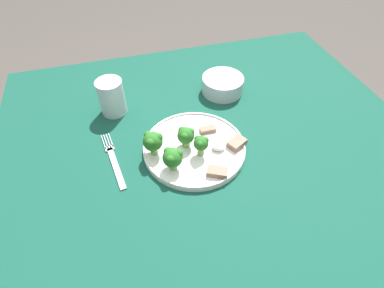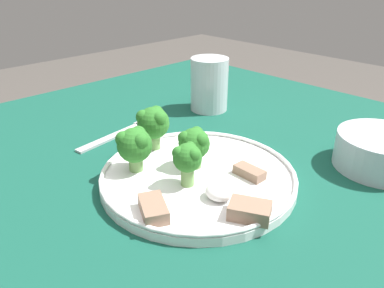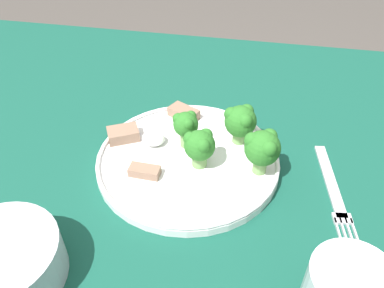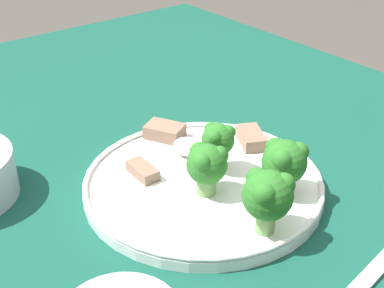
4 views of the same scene
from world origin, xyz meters
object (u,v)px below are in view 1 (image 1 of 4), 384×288
object	(u,v)px
fork	(114,160)
drinking_glass	(112,99)
cream_bowl	(222,85)
dinner_plate	(194,148)

from	to	relation	value
fork	drinking_glass	world-z (taller)	drinking_glass
cream_bowl	drinking_glass	world-z (taller)	drinking_glass
fork	dinner_plate	bearing A→B (deg)	-5.47
cream_bowl	drinking_glass	xyz separation A→B (m)	(-0.34, -0.00, 0.02)
dinner_plate	fork	distance (m)	0.21
dinner_plate	drinking_glass	distance (m)	0.29
fork	cream_bowl	distance (m)	0.42
fork	cream_bowl	world-z (taller)	cream_bowl
dinner_plate	cream_bowl	size ratio (longest dim) A/B	2.06
fork	cream_bowl	bearing A→B (deg)	28.84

